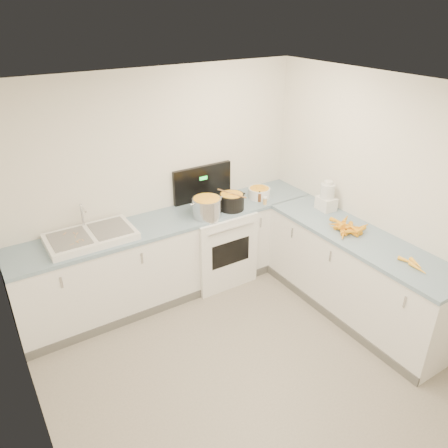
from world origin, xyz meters
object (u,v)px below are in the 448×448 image
sink (91,236)px  mixing_bowl (259,193)px  stove (216,243)px  spice_jar (265,201)px  extract_bottle (259,198)px  food_processor (327,197)px  black_pot (232,202)px  steel_pot (207,208)px

sink → mixing_bowl: size_ratio=3.24×
stove → spice_jar: 0.78m
stove → mixing_bowl: 0.80m
extract_bottle → food_processor: food_processor is taller
spice_jar → sink: bearing=173.0°
sink → food_processor: food_processor is taller
food_processor → mixing_bowl: bearing=123.1°
black_pot → food_processor: size_ratio=0.82×
steel_pot → spice_jar: bearing=-6.6°
mixing_bowl → food_processor: food_processor is taller
extract_bottle → spice_jar: (0.01, -0.10, -0.01)m
stove → food_processor: (1.05, -0.72, 0.62)m
steel_pot → extract_bottle: size_ratio=3.08×
food_processor → stove: bearing=145.7°
mixing_bowl → food_processor: bearing=-56.9°
sink → black_pot: sink is taller
mixing_bowl → extract_bottle: mixing_bowl is taller
sink → extract_bottle: bearing=-4.3°
black_pot → spice_jar: 0.42m
black_pot → steel_pot: bearing=-177.6°
stove → extract_bottle: (0.54, -0.13, 0.52)m
extract_bottle → steel_pot: bearing=-179.2°
black_pot → mixing_bowl: (0.46, 0.10, -0.02)m
stove → mixing_bowl: size_ratio=5.13×
sink → steel_pot: sink is taller
steel_pot → sink: bearing=172.8°
black_pot → extract_bottle: 0.39m
sink → food_processor: size_ratio=2.47×
spice_jar → black_pot: bearing=166.1°
stove → spice_jar: bearing=-22.8°
extract_bottle → black_pot: bearing=179.5°
stove → extract_bottle: 0.76m
steel_pot → spice_jar: steel_pot is taller
sink → extract_bottle: size_ratio=8.16×
black_pot → extract_bottle: black_pot is taller
steel_pot → spice_jar: 0.75m
extract_bottle → spice_jar: size_ratio=1.37×
food_processor → black_pot: bearing=147.2°
steel_pot → mixing_bowl: size_ratio=1.22×
food_processor → steel_pot: bearing=155.3°
sink → mixing_bowl: bearing=-1.4°
spice_jar → mixing_bowl: bearing=73.1°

